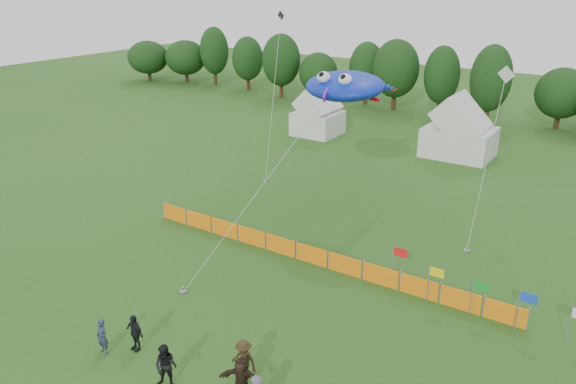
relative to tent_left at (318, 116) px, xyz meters
The scene contains 14 objects.
ground 34.36m from the tent_left, 66.77° to the right, with size 160.00×160.00×0.00m, color #234C16.
treeline 20.36m from the tent_left, 41.51° to the left, with size 104.57×8.78×8.36m.
tent_left is the anchor object (origin of this frame).
tent_right 13.47m from the tent_left, ahead, with size 5.64×4.51×3.98m.
barrier_fence 25.99m from the tent_left, 59.92° to the right, with size 21.90×0.06×1.00m.
flag_row 31.33m from the tent_left, 46.32° to the right, with size 8.73×0.62×2.19m.
spectator_a 35.12m from the tent_left, 73.58° to the right, with size 0.57×0.38×1.57m, color #2A3146.
spectator_b 36.30m from the tent_left, 68.13° to the right, with size 0.88×0.68×1.81m, color black.
spectator_c 35.40m from the tent_left, 63.75° to the right, with size 1.09×0.63×1.69m, color #322414.
spectator_d 34.54m from the tent_left, 71.71° to the right, with size 0.96×0.40×1.63m, color black.
spectator_f 36.39m from the tent_left, 63.58° to the right, with size 1.58×0.50×1.70m, color black.
stingray_kite 19.84m from the tent_left, 54.12° to the right, with size 7.01×20.56×9.26m.
small_kite_white 22.76m from the tent_left, 31.78° to the right, with size 1.45×7.28×9.34m.
small_kite_dark 10.63m from the tent_left, 80.34° to the right, with size 4.05×7.58×11.72m.
Camera 1 is at (13.15, -13.80, 14.45)m, focal length 35.00 mm.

